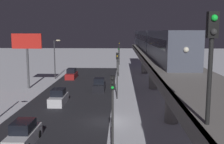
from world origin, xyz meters
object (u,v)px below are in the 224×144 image
object	(u,v)px
sedan_white	(23,135)
traffic_light_mid	(117,69)
sedan_black	(99,86)
sedan_red	(72,74)
traffic_light_near	(113,109)
commercial_billboard	(27,47)
subway_train	(150,40)
traffic_light_far	(119,56)
rail_signal	(211,49)
sedan_white_3	(58,98)
traffic_light_distant	(119,50)

from	to	relation	value
sedan_white	traffic_light_mid	bearing A→B (deg)	-115.98
sedan_black	sedan_red	bearing A→B (deg)	120.33
traffic_light_near	commercial_billboard	world-z (taller)	commercial_billboard
subway_train	traffic_light_mid	bearing A→B (deg)	66.11
subway_train	sedan_red	size ratio (longest dim) A/B	11.94
commercial_billboard	sedan_black	bearing A→B (deg)	173.98
traffic_light_far	commercial_billboard	world-z (taller)	commercial_billboard
traffic_light_near	commercial_billboard	distance (m)	29.56
traffic_light_far	sedan_red	bearing A→B (deg)	17.30
subway_train	traffic_light_near	distance (m)	32.72
rail_signal	sedan_red	distance (m)	45.78
sedan_white_3	traffic_light_distant	distance (m)	41.83
sedan_black	sedan_red	xyz separation A→B (m)	(6.40, -10.94, -0.00)
traffic_light_near	traffic_light_distant	world-z (taller)	same
rail_signal	traffic_light_near	bearing A→B (deg)	-64.99
traffic_light_distant	traffic_light_near	bearing A→B (deg)	90.00
sedan_white_3	sedan_black	bearing A→B (deg)	-119.64
sedan_black	traffic_light_near	size ratio (longest dim) A/B	0.63
sedan_red	sedan_black	bearing A→B (deg)	120.33
rail_signal	sedan_red	size ratio (longest dim) A/B	0.86
sedan_white_3	sedan_red	xyz separation A→B (m)	(1.80, -19.02, 0.00)
traffic_light_mid	commercial_billboard	xyz separation A→B (m)	(14.57, -6.49, 2.63)
rail_signal	commercial_billboard	distance (m)	38.18
rail_signal	traffic_light_mid	distance (m)	27.61
traffic_light_near	traffic_light_far	bearing A→B (deg)	-90.00
rail_signal	traffic_light_near	distance (m)	9.80
sedan_white_3	commercial_billboard	size ratio (longest dim) A/B	0.49
sedan_white	traffic_light_near	world-z (taller)	traffic_light_near
sedan_white_3	traffic_light_distant	xyz separation A→B (m)	(-7.50, -41.01, 3.40)
sedan_red	traffic_light_distant	bearing A→B (deg)	-112.92
traffic_light_distant	sedan_white	bearing A→B (deg)	82.03
subway_train	traffic_light_far	bearing A→B (deg)	-47.15
sedan_black	traffic_light_far	world-z (taller)	traffic_light_far
traffic_light_mid	traffic_light_far	world-z (taller)	same
commercial_billboard	traffic_light_distant	bearing A→B (deg)	-114.68
subway_train	sedan_black	size ratio (longest dim) A/B	13.70
traffic_light_far	commercial_billboard	bearing A→B (deg)	40.86
sedan_red	traffic_light_near	bearing A→B (deg)	104.76
traffic_light_distant	commercial_billboard	bearing A→B (deg)	65.32
rail_signal	sedan_red	world-z (taller)	rail_signal
traffic_light_mid	traffic_light_distant	xyz separation A→B (m)	(0.00, -38.19, 0.00)
traffic_light_mid	sedan_white	bearing A→B (deg)	64.02
traffic_light_near	sedan_black	bearing A→B (deg)	-83.21
rail_signal	traffic_light_distant	bearing A→B (deg)	-86.76
sedan_white	sedan_white_3	distance (m)	12.57
traffic_light_distant	rail_signal	bearing A→B (deg)	93.24
traffic_light_near	traffic_light_distant	xyz separation A→B (m)	(0.00, -57.29, 0.00)
sedan_white_3	commercial_billboard	world-z (taller)	commercial_billboard
sedan_white_3	subway_train	bearing A→B (deg)	-130.03
rail_signal	sedan_white_3	world-z (taller)	rail_signal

